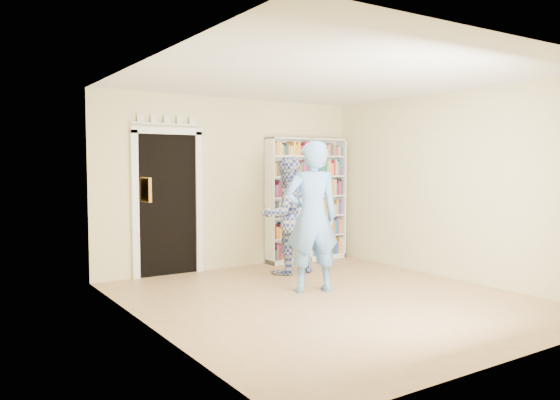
# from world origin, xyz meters

# --- Properties ---
(floor) EXTENTS (5.00, 5.00, 0.00)m
(floor) POSITION_xyz_m (0.00, 0.00, 0.00)
(floor) COLOR #AA7852
(floor) RESTS_ON ground
(ceiling) EXTENTS (5.00, 5.00, 0.00)m
(ceiling) POSITION_xyz_m (0.00, 0.00, 2.70)
(ceiling) COLOR white
(ceiling) RESTS_ON wall_back
(wall_back) EXTENTS (4.50, 0.00, 4.50)m
(wall_back) POSITION_xyz_m (0.00, 2.50, 1.35)
(wall_back) COLOR beige
(wall_back) RESTS_ON floor
(wall_left) EXTENTS (0.00, 5.00, 5.00)m
(wall_left) POSITION_xyz_m (-2.25, 0.00, 1.35)
(wall_left) COLOR beige
(wall_left) RESTS_ON floor
(wall_right) EXTENTS (0.00, 5.00, 5.00)m
(wall_right) POSITION_xyz_m (2.25, 0.00, 1.35)
(wall_right) COLOR beige
(wall_right) RESTS_ON floor
(bookshelf) EXTENTS (1.52, 0.29, 2.09)m
(bookshelf) POSITION_xyz_m (1.35, 2.34, 1.06)
(bookshelf) COLOR white
(bookshelf) RESTS_ON floor
(doorway) EXTENTS (1.10, 0.08, 2.43)m
(doorway) POSITION_xyz_m (-1.10, 2.48, 1.18)
(doorway) COLOR black
(doorway) RESTS_ON floor
(wall_art) EXTENTS (0.03, 0.25, 0.25)m
(wall_art) POSITION_xyz_m (-2.23, 0.20, 1.40)
(wall_art) COLOR brown
(wall_art) RESTS_ON wall_left
(man_blue) EXTENTS (0.83, 0.67, 1.96)m
(man_blue) POSITION_xyz_m (0.06, 0.44, 0.98)
(man_blue) COLOR #6197D7
(man_blue) RESTS_ON floor
(man_plaid) EXTENTS (0.86, 0.67, 1.76)m
(man_plaid) POSITION_xyz_m (0.44, 1.60, 0.88)
(man_plaid) COLOR #33449E
(man_plaid) RESTS_ON floor
(paper_sheet) EXTENTS (0.22, 0.04, 0.31)m
(paper_sheet) POSITION_xyz_m (0.59, 1.34, 1.04)
(paper_sheet) COLOR white
(paper_sheet) RESTS_ON man_plaid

